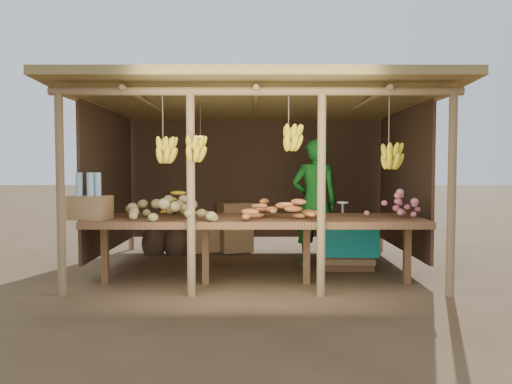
{
  "coord_description": "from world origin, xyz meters",
  "views": [
    {
      "loc": [
        -0.01,
        -6.84,
        1.41
      ],
      "look_at": [
        0.0,
        0.0,
        1.05
      ],
      "focal_mm": 35.0,
      "sensor_mm": 36.0,
      "label": 1
    }
  ],
  "objects": [
    {
      "name": "bottle_box",
      "position": [
        -1.9,
        -1.14,
        1.0
      ],
      "size": [
        0.46,
        0.38,
        0.53
      ],
      "color": "olive",
      "rests_on": "counter"
    },
    {
      "name": "carton_stack",
      "position": [
        -0.52,
        1.2,
        0.35
      ],
      "size": [
        1.16,
        0.56,
        0.8
      ],
      "color": "olive",
      "rests_on": "ground"
    },
    {
      "name": "ground",
      "position": [
        0.0,
        0.0,
        0.0
      ],
      "size": [
        60.0,
        60.0,
        0.0
      ],
      "primitive_type": "plane",
      "color": "brown",
      "rests_on": "ground"
    },
    {
      "name": "onion_heap",
      "position": [
        1.61,
        -1.09,
        0.98
      ],
      "size": [
        0.91,
        0.7,
        0.36
      ],
      "primitive_type": null,
      "rotation": [
        0.0,
        0.0,
        -0.31
      ],
      "color": "#CA6274",
      "rests_on": "counter"
    },
    {
      "name": "potato_heap",
      "position": [
        -1.02,
        -1.19,
        0.99
      ],
      "size": [
        1.23,
        0.88,
        0.37
      ],
      "primitive_type": null,
      "rotation": [
        0.0,
        0.0,
        0.2
      ],
      "color": "olive",
      "rests_on": "counter"
    },
    {
      "name": "tarp_crate",
      "position": [
        1.23,
        0.01,
        0.38
      ],
      "size": [
        0.81,
        0.71,
        0.94
      ],
      "color": "brown",
      "rests_on": "ground"
    },
    {
      "name": "banana_pile",
      "position": [
        -0.94,
        -0.63,
        0.97
      ],
      "size": [
        0.54,
        0.34,
        0.34
      ],
      "primitive_type": null,
      "rotation": [
        0.0,
        0.0,
        -0.06
      ],
      "color": "gold",
      "rests_on": "counter"
    },
    {
      "name": "stall_structure",
      "position": [
        0.04,
        -0.14,
        1.9
      ],
      "size": [
        4.7,
        3.5,
        2.43
      ],
      "color": "olive",
      "rests_on": "ground"
    },
    {
      "name": "counter",
      "position": [
        0.0,
        -0.95,
        0.74
      ],
      "size": [
        3.9,
        1.05,
        0.8
      ],
      "color": "brown",
      "rests_on": "ground"
    },
    {
      "name": "tomato_basin",
      "position": [
        -1.9,
        -0.88,
        0.87
      ],
      "size": [
        0.35,
        0.35,
        0.18
      ],
      "rotation": [
        0.0,
        0.0,
        0.15
      ],
      "color": "navy",
      "rests_on": "counter"
    },
    {
      "name": "burlap_sacks",
      "position": [
        -1.44,
        1.0,
        0.22
      ],
      "size": [
        0.73,
        0.38,
        0.51
      ],
      "color": "#463020",
      "rests_on": "ground"
    },
    {
      "name": "sweet_potato_heap",
      "position": [
        0.28,
        -1.19,
        0.98
      ],
      "size": [
        0.97,
        0.7,
        0.35
      ],
      "primitive_type": null,
      "rotation": [
        0.0,
        0.0,
        0.21
      ],
      "color": "#C66D33",
      "rests_on": "counter"
    },
    {
      "name": "vendor",
      "position": [
        0.83,
        0.17,
        0.9
      ],
      "size": [
        0.69,
        0.49,
        1.79
      ],
      "primitive_type": "imported",
      "rotation": [
        0.0,
        0.0,
        3.23
      ],
      "color": "#186D1D",
      "rests_on": "ground"
    }
  ]
}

